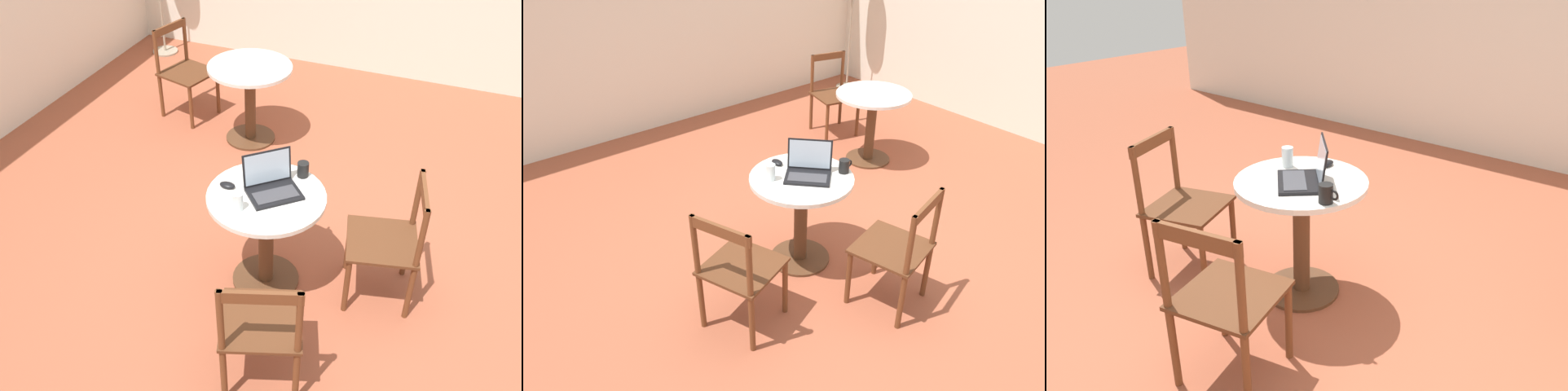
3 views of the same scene
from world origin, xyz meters
TOP-DOWN VIEW (x-y plane):
  - ground_plane at (0.00, 0.00)m, footprint 16.00×16.00m
  - cafe_table_near at (-0.15, 0.31)m, footprint 0.72×0.72m
  - cafe_table_mid at (1.45, 1.09)m, footprint 0.72×0.72m
  - chair_near_front at (0.03, -0.43)m, footprint 0.52×0.52m
  - chair_near_left at (-0.87, 0.05)m, footprint 0.55×0.55m
  - chair_mid_back at (1.65, 1.84)m, footprint 0.53×0.53m
  - laptop at (-0.10, 0.29)m, footprint 0.39×0.40m
  - mouse at (-0.16, 0.56)m, footprint 0.06×0.10m
  - mug at (0.12, 0.17)m, footprint 0.11×0.07m
  - drinking_glass at (-0.33, 0.42)m, footprint 0.07×0.07m

SIDE VIEW (x-z plane):
  - ground_plane at x=0.00m, z-range 0.00..0.00m
  - chair_near_front at x=0.03m, z-range 0.01..0.86m
  - chair_near_left at x=-0.87m, z-range 0.01..0.86m
  - chair_mid_back at x=1.65m, z-range 0.01..0.86m
  - cafe_table_near at x=-0.15m, z-range 0.15..0.86m
  - cafe_table_mid at x=1.45m, z-range 0.15..0.86m
  - mouse at x=-0.16m, z-range 0.71..0.74m
  - laptop at x=-0.10m, z-range 0.64..0.87m
  - mug at x=0.12m, z-range 0.71..0.81m
  - drinking_glass at x=-0.33m, z-range 0.71..0.83m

